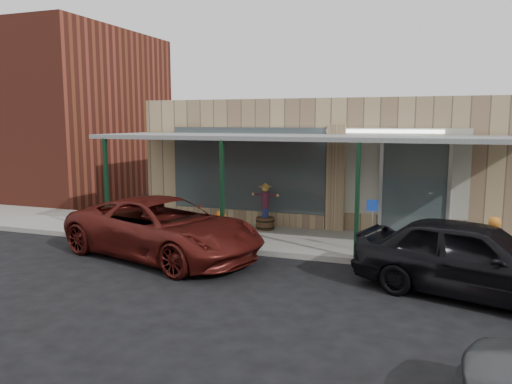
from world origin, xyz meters
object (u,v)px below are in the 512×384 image
(barrel_scarecrow, at_px, (265,214))
(parked_sedan, at_px, (473,259))
(car_maroon, at_px, (163,228))
(handicap_sign, at_px, (372,219))
(barrel_pumpkin, at_px, (221,224))

(barrel_scarecrow, height_order, parked_sedan, barrel_scarecrow)
(parked_sedan, distance_m, car_maroon, 7.34)
(handicap_sign, bearing_deg, barrel_pumpkin, 168.74)
(car_maroon, bearing_deg, barrel_pumpkin, 4.99)
(handicap_sign, bearing_deg, parked_sedan, -44.44)
(barrel_pumpkin, bearing_deg, handicap_sign, -10.82)
(handicap_sign, height_order, parked_sedan, parked_sedan)
(barrel_pumpkin, distance_m, handicap_sign, 4.70)
(handicap_sign, bearing_deg, barrel_scarecrow, 152.74)
(handicap_sign, xyz_separation_m, car_maroon, (-5.08, -1.67, -0.27))
(handicap_sign, xyz_separation_m, parked_sedan, (2.25, -2.17, -0.25))
(car_maroon, bearing_deg, parked_sedan, -77.87)
(parked_sedan, height_order, car_maroon, parked_sedan)
(barrel_scarecrow, height_order, car_maroon, barrel_scarecrow)
(barrel_pumpkin, height_order, handicap_sign, handicap_sign)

